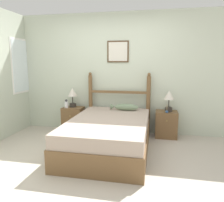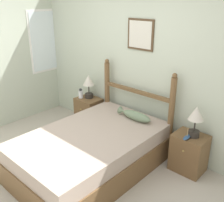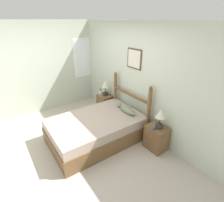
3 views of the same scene
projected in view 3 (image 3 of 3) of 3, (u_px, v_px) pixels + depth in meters
The scene contains 12 objects.
ground_plane at pixel (71, 147), 3.87m from camera, with size 16.00×16.00×0.00m, color #B7AD9E.
wall_back at pixel (133, 78), 4.22m from camera, with size 6.40×0.08×2.55m.
wall_left at pixel (37, 69), 4.91m from camera, with size 0.08×6.40×2.55m.
bed at pixel (96, 129), 3.99m from camera, with size 1.34×2.06×0.56m.
headboard at pixel (130, 102), 4.33m from camera, with size 1.34×0.08×1.31m.
nightstand_left at pixel (105, 104), 5.20m from camera, with size 0.43×0.37×0.54m.
nightstand_right at pixel (156, 138), 3.71m from camera, with size 0.43×0.37×0.54m.
table_lamp_left at pixel (105, 86), 4.99m from camera, with size 0.20×0.20×0.43m.
table_lamp_right at pixel (161, 116), 3.45m from camera, with size 0.20×0.20×0.43m.
bottle at pixel (101, 92), 5.10m from camera, with size 0.08×0.08×0.19m.
model_boat at pixel (154, 128), 3.53m from camera, with size 0.06×0.18×0.16m.
fish_pillow at pixel (127, 110), 4.10m from camera, with size 0.57×0.15×0.13m.
Camera 3 is at (3.03, -1.01, 2.56)m, focal length 28.00 mm.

